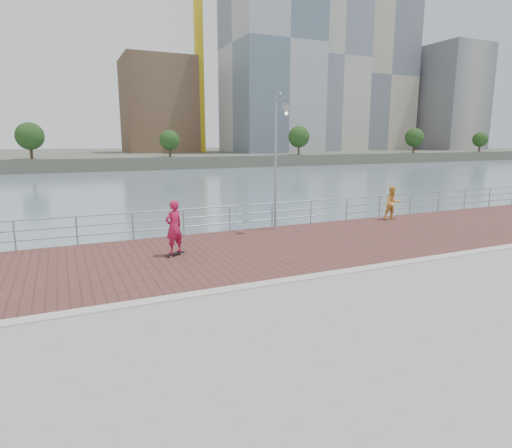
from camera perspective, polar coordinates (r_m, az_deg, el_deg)
name	(u,v)px	position (r m, az deg, el deg)	size (l,w,h in m)	color
water	(285,348)	(12.92, 3.83, -16.13)	(400.00, 400.00, 0.00)	slate
seawall	(416,417)	(8.96, 20.58, -22.93)	(40.00, 24.00, 2.00)	gray
brick_lane	(237,252)	(15.26, -2.50, -3.69)	(40.00, 6.80, 0.02)	brown
curb	(286,281)	(12.13, 3.96, -7.58)	(40.00, 0.40, 0.06)	#B7B5AD
far_shore	(81,156)	(132.78, -22.35, 8.35)	(320.00, 95.00, 2.50)	#4C5142
guardrail	(207,217)	(18.23, -6.53, 0.90)	(39.06, 0.06, 1.13)	#8C9EA8
street_lamp	(280,139)	(18.26, 3.25, 11.23)	(0.40, 1.18, 5.55)	gray
skateboard	(175,254)	(14.94, -10.76, -3.91)	(0.75, 0.48, 0.08)	black
skateboarder	(174,227)	(14.72, -10.89, -0.40)	(0.67, 0.44, 1.83)	#B21743
bystander	(392,203)	(22.12, 17.73, 2.66)	(0.81, 0.63, 1.66)	#EEAA46
tower_crane	(188,22)	(122.35, -9.03, 25.05)	(47.00, 2.00, 50.70)	gold
skyline	(192,66)	(120.54, -8.56, 20.10)	(233.00, 41.00, 55.64)	#ADA38E
shoreline_trees	(201,138)	(91.23, -7.29, 11.32)	(169.35, 4.86, 6.48)	#473323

